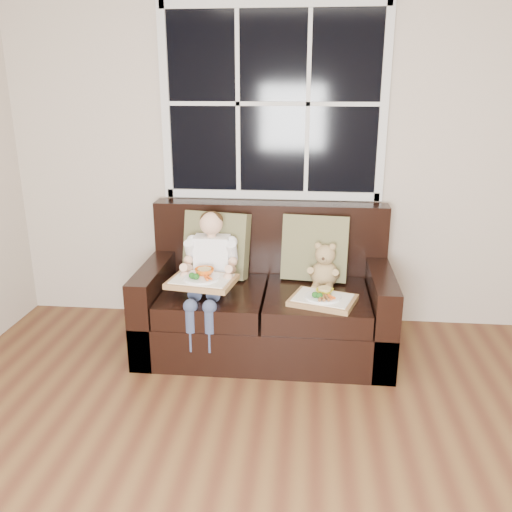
# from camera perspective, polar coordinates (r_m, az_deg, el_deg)

# --- Properties ---
(room_walls) EXTENTS (4.52, 5.02, 2.71)m
(room_walls) POSITION_cam_1_polar(r_m,az_deg,el_deg) (1.53, 5.44, 9.98)
(room_walls) COLOR beige
(room_walls) RESTS_ON ground
(window_back) EXTENTS (1.62, 0.04, 1.37)m
(window_back) POSITION_cam_1_polar(r_m,az_deg,el_deg) (4.00, 1.79, 15.73)
(window_back) COLOR black
(window_back) RESTS_ON room_walls
(loveseat) EXTENTS (1.70, 0.92, 0.96)m
(loveseat) POSITION_cam_1_polar(r_m,az_deg,el_deg) (3.84, 1.10, -4.96)
(loveseat) COLOR black
(loveseat) RESTS_ON ground
(pillow_left) EXTENTS (0.50, 0.30, 0.48)m
(pillow_left) POSITION_cam_1_polar(r_m,az_deg,el_deg) (3.90, -4.17, 1.21)
(pillow_left) COLOR #6B6642
(pillow_left) RESTS_ON loveseat
(pillow_right) EXTENTS (0.48, 0.26, 0.47)m
(pillow_right) POSITION_cam_1_polar(r_m,az_deg,el_deg) (3.85, 6.23, 0.86)
(pillow_right) COLOR #6B6642
(pillow_right) RESTS_ON loveseat
(child) EXTENTS (0.35, 0.58, 0.80)m
(child) POSITION_cam_1_polar(r_m,az_deg,el_deg) (3.67, -4.89, -0.82)
(child) COLOR white
(child) RESTS_ON loveseat
(teddy_bear) EXTENTS (0.21, 0.26, 0.33)m
(teddy_bear) POSITION_cam_1_polar(r_m,az_deg,el_deg) (3.73, 7.22, -1.35)
(teddy_bear) COLOR #9A8352
(teddy_bear) RESTS_ON loveseat
(tray_left) EXTENTS (0.46, 0.38, 0.10)m
(tray_left) POSITION_cam_1_polar(r_m,az_deg,el_deg) (3.53, -5.69, -2.48)
(tray_left) COLOR #AB874D
(tray_left) RESTS_ON child
(tray_right) EXTENTS (0.47, 0.41, 0.09)m
(tray_right) POSITION_cam_1_polar(r_m,az_deg,el_deg) (3.50, 7.06, -4.49)
(tray_right) COLOR #AB874D
(tray_right) RESTS_ON loveseat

